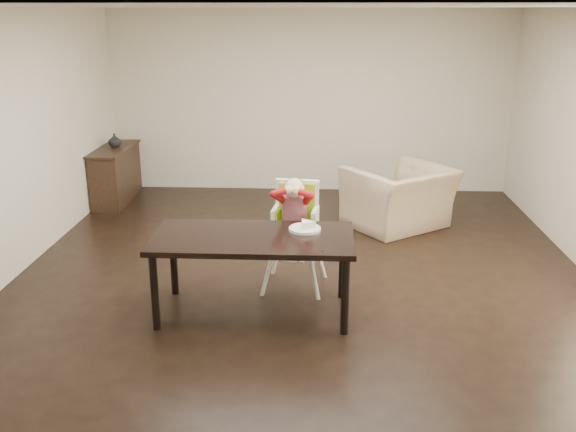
% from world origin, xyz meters
% --- Properties ---
extents(ground, '(7.00, 7.00, 0.00)m').
position_xyz_m(ground, '(0.00, 0.00, 0.00)').
color(ground, black).
rests_on(ground, ground).
extents(room_walls, '(6.02, 7.02, 2.71)m').
position_xyz_m(room_walls, '(0.00, 0.00, 1.86)').
color(room_walls, beige).
rests_on(room_walls, ground).
extents(dining_table, '(1.80, 0.90, 0.75)m').
position_xyz_m(dining_table, '(-0.42, -0.81, 0.67)').
color(dining_table, black).
rests_on(dining_table, ground).
extents(high_chair, '(0.52, 0.52, 1.13)m').
position_xyz_m(high_chair, '(-0.07, -0.18, 0.80)').
color(high_chair, white).
rests_on(high_chair, ground).
extents(plate, '(0.33, 0.33, 0.08)m').
position_xyz_m(plate, '(0.05, -0.63, 0.78)').
color(plate, white).
rests_on(plate, dining_table).
extents(armchair, '(1.43, 1.34, 1.05)m').
position_xyz_m(armchair, '(1.19, 1.73, 0.52)').
color(armchair, tan).
rests_on(armchair, ground).
extents(sideboard, '(0.44, 1.26, 0.79)m').
position_xyz_m(sideboard, '(-2.78, 2.70, 0.40)').
color(sideboard, black).
rests_on(sideboard, ground).
extents(vase, '(0.24, 0.25, 0.18)m').
position_xyz_m(vase, '(-2.78, 2.78, 0.88)').
color(vase, '#99999E').
rests_on(vase, sideboard).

